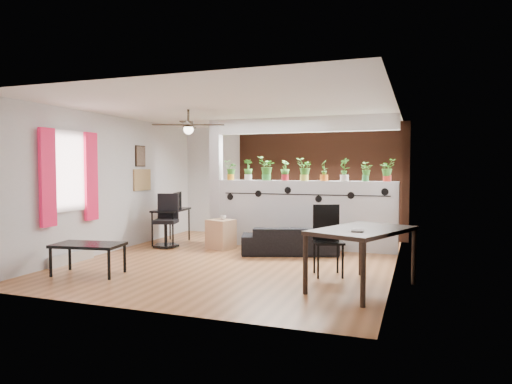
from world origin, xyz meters
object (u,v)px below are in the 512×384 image
Objects in this scene: potted_plant_5 at (324,169)px; potted_plant_8 at (387,169)px; potted_plant_4 at (304,169)px; coffee_table at (88,247)px; ceiling_fan at (188,126)px; office_chair at (166,224)px; cup at (223,217)px; potted_plant_3 at (285,170)px; potted_plant_1 at (248,169)px; computer_desk at (171,212)px; potted_plant_0 at (231,170)px; dining_table at (362,235)px; sofa at (290,241)px; potted_plant_7 at (366,171)px; folding_chair at (327,233)px; potted_plant_6 at (345,169)px; cube_shelf at (221,234)px; potted_plant_2 at (266,168)px.

potted_plant_5 is 1.01× the size of potted_plant_8.
potted_plant_4 reaches higher than coffee_table.
ceiling_fan is 2.35m from office_chair.
cup is 0.11× the size of office_chair.
potted_plant_8 is at bearing 0.00° from potted_plant_3.
potted_plant_1 reaches higher than potted_plant_5.
ceiling_fan is at bearing -50.44° from computer_desk.
potted_plant_4 is 0.42× the size of coffee_table.
potted_plant_1 is 0.95× the size of potted_plant_4.
potted_plant_8 is (1.97, 0.00, 0.01)m from potted_plant_3.
ceiling_fan reaches higher than potted_plant_4.
potted_plant_5 reaches higher than potted_plant_3.
potted_plant_0 is at bearing 36.41° from office_chair.
dining_table is (-0.13, -2.73, -0.85)m from potted_plant_8.
ceiling_fan is 0.71× the size of sofa.
sofa is (-1.29, -0.66, -1.30)m from potted_plant_7.
folding_chair is 3.59m from coffee_table.
potted_plant_1 is 0.96× the size of potted_plant_6.
office_chair is (-4.23, -0.79, -1.11)m from potted_plant_8.
cube_shelf is 1.14m from office_chair.
potted_plant_2 is at bearing 40.60° from cup.
ceiling_fan is at bearing -43.71° from office_chair.
potted_plant_5 is (1.18, -0.00, -0.03)m from potted_plant_2.
dining_table is (1.56, -2.07, 0.47)m from sofa.
cup is at bearing -165.26° from potted_plant_6.
office_chair is at bearing 154.69° from dining_table.
potted_plant_0 is at bearing -180.00° from potted_plant_3.
potted_plant_8 is 3.43m from cube_shelf.
potted_plant_7 is 2.89m from cup.
potted_plant_3 is 0.90× the size of potted_plant_4.
potted_plant_2 is 2.32m from office_chair.
coffee_table is at bearing -122.77° from potted_plant_3.
potted_plant_1 reaches higher than cube_shelf.
potted_plant_4 is 0.27× the size of dining_table.
ceiling_fan is 2.66× the size of potted_plant_6.
potted_plant_6 is 3.73m from computer_desk.
potted_plant_4 is 3.21m from dining_table.
potted_plant_6 is (1.98, -0.00, 0.01)m from potted_plant_1.
cube_shelf is at bearing -11.58° from computer_desk.
computer_desk is (-1.21, 1.46, -1.66)m from ceiling_fan.
office_chair is at bearing -160.67° from potted_plant_3.
office_chair is at bearing 160.27° from folding_chair.
potted_plant_2 is 1.20× the size of potted_plant_3.
folding_chair is (0.46, -2.05, -0.96)m from potted_plant_5.
potted_plant_3 is 1.51m from sofa.
potted_plant_1 is at bearing 28.34° from office_chair.
cube_shelf is 1.34m from computer_desk.
ceiling_fan reaches higher than office_chair.
dining_table is (1.06, -2.73, -0.86)m from potted_plant_5.
computer_desk is 2.97m from coffee_table.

